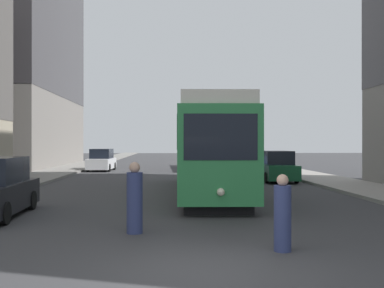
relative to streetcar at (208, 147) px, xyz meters
The scene contains 9 objects.
ground_plane 12.82m from the streetcar, 95.97° to the right, with size 200.00×200.00×0.00m, color #38383A.
sidewalk_left 29.36m from the streetcar, 110.55° to the left, with size 3.37×120.00×0.15m, color gray.
sidewalk_right 28.55m from the streetcar, 74.42° to the left, with size 3.37×120.00×0.15m, color gray.
streetcar is the anchor object (origin of this frame).
transit_bus 19.18m from the streetcar, 79.12° to the left, with size 2.78×11.99×3.45m.
parked_car_left_near 18.58m from the streetcar, 113.17° to the left, with size 2.03×4.42×1.82m.
parked_car_right_far 7.68m from the streetcar, 51.98° to the left, with size 2.03×4.80×1.82m.
pedestrian_crossing_near 9.67m from the streetcar, 106.55° to the right, with size 0.40×0.40×1.78m.
pedestrian_crossing_far 11.34m from the streetcar, 87.60° to the right, with size 0.36×0.36×1.60m.
Camera 1 is at (-0.64, -7.81, 2.23)m, focal length 41.72 mm.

